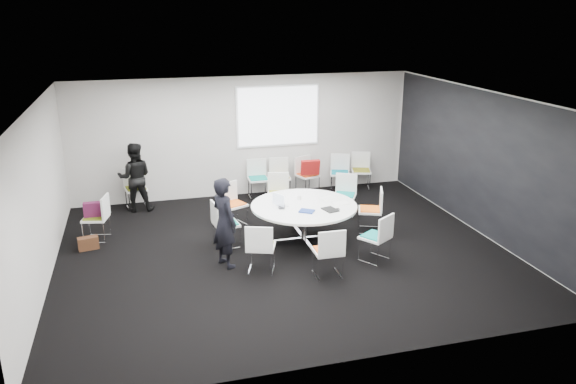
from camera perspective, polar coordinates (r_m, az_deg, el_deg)
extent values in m
cube|color=black|center=(10.40, -0.48, -6.11)|extent=(8.00, 7.00, 0.04)
cube|color=white|center=(9.58, -0.53, 9.56)|extent=(8.00, 7.00, 0.04)
cube|color=#B6B1AC|center=(13.22, -4.43, 5.65)|extent=(8.00, 0.04, 2.80)
cube|color=#B6B1AC|center=(6.77, 7.19, -6.92)|extent=(8.00, 0.04, 2.80)
cube|color=#B6B1AC|center=(9.73, -24.05, -0.51)|extent=(0.04, 7.00, 2.80)
cube|color=#B6B1AC|center=(11.56, 19.17, 2.85)|extent=(0.04, 7.00, 2.80)
cube|color=black|center=(11.54, 19.05, 2.84)|extent=(0.01, 6.94, 2.74)
cube|color=silver|center=(10.82, 1.60, -4.77)|extent=(0.90, 0.90, 0.08)
cylinder|color=silver|center=(10.69, 1.61, -3.16)|extent=(0.10, 0.10, 0.65)
cylinder|color=white|center=(10.57, 1.63, -1.42)|extent=(2.00, 2.00, 0.04)
cube|color=white|center=(13.25, -1.00, 7.71)|extent=(1.90, 0.03, 1.35)
cube|color=silver|center=(11.32, 8.26, -2.95)|extent=(0.55, 0.55, 0.42)
cube|color=white|center=(11.24, 8.31, -1.86)|extent=(0.58, 0.59, 0.04)
cube|color=#D75912|center=(11.23, 8.32, -1.72)|extent=(0.50, 0.51, 0.03)
cube|color=white|center=(11.18, 9.44, -0.79)|extent=(0.20, 0.44, 0.42)
cube|color=silver|center=(12.11, 5.73, -1.43)|extent=(0.57, 0.57, 0.42)
cube|color=white|center=(12.04, 5.77, -0.40)|extent=(0.62, 0.61, 0.04)
cube|color=#097A73|center=(12.03, 5.77, -0.26)|extent=(0.53, 0.53, 0.03)
cube|color=white|center=(12.17, 5.95, 0.94)|extent=(0.42, 0.26, 0.42)
cube|color=silver|center=(12.12, -0.97, -1.32)|extent=(0.50, 0.50, 0.42)
cube|color=white|center=(12.05, -0.97, -0.29)|extent=(0.55, 0.53, 0.04)
cube|color=olive|center=(12.04, -0.97, -0.15)|extent=(0.48, 0.46, 0.03)
cube|color=white|center=(12.18, -1.00, 1.05)|extent=(0.46, 0.14, 0.42)
cube|color=silver|center=(11.56, -5.52, -2.40)|extent=(0.55, 0.55, 0.42)
cube|color=white|center=(11.48, -5.56, -1.32)|extent=(0.60, 0.59, 0.04)
cube|color=#D65616|center=(11.47, -5.56, -1.18)|extent=(0.52, 0.51, 0.03)
cube|color=white|center=(11.57, -6.17, 0.02)|extent=(0.44, 0.22, 0.42)
cube|color=silver|center=(10.59, -6.25, -4.40)|extent=(0.47, 0.47, 0.42)
cube|color=white|center=(10.50, -6.30, -3.24)|extent=(0.50, 0.52, 0.04)
cube|color=#07786A|center=(10.49, -6.30, -3.09)|extent=(0.43, 0.45, 0.03)
cube|color=white|center=(10.37, -7.45, -2.22)|extent=(0.10, 0.46, 0.42)
cube|color=silver|center=(9.57, -2.75, -6.85)|extent=(0.54, 0.54, 0.42)
cube|color=white|center=(9.48, -2.77, -5.59)|extent=(0.58, 0.57, 0.04)
cube|color=olive|center=(9.46, -2.77, -5.42)|extent=(0.51, 0.50, 0.03)
cube|color=white|center=(9.19, -2.97, -4.80)|extent=(0.44, 0.19, 0.42)
cube|color=silver|center=(9.41, 4.03, -7.32)|extent=(0.43, 0.43, 0.42)
cube|color=white|center=(9.32, 4.06, -6.04)|extent=(0.47, 0.45, 0.04)
cube|color=#D45216|center=(9.31, 4.06, -5.87)|extent=(0.41, 0.39, 0.03)
cube|color=white|center=(9.04, 4.50, -5.24)|extent=(0.46, 0.05, 0.42)
cube|color=silver|center=(10.06, 8.77, -5.76)|extent=(0.58, 0.58, 0.42)
cube|color=white|center=(9.97, 8.83, -4.55)|extent=(0.63, 0.62, 0.04)
cube|color=#0B7A74|center=(9.96, 8.84, -4.40)|extent=(0.54, 0.54, 0.03)
cube|color=white|center=(9.78, 9.93, -3.61)|extent=(0.40, 0.28, 0.42)
cube|color=silver|center=(13.23, -3.03, 0.34)|extent=(0.44, 0.44, 0.42)
cube|color=white|center=(13.16, -3.05, 1.30)|extent=(0.48, 0.46, 0.04)
cube|color=#0C8175|center=(13.15, -3.05, 1.42)|extent=(0.41, 0.40, 0.03)
cube|color=white|center=(13.29, -3.22, 2.50)|extent=(0.46, 0.05, 0.42)
cube|color=silver|center=(13.34, -0.80, 0.53)|extent=(0.46, 0.46, 0.42)
cube|color=white|center=(13.28, -0.80, 1.47)|extent=(0.50, 0.48, 0.04)
cube|color=brown|center=(13.27, -0.80, 1.60)|extent=(0.43, 0.41, 0.03)
cube|color=white|center=(13.41, -0.95, 2.67)|extent=(0.46, 0.08, 0.42)
cube|color=silver|center=(13.51, 1.99, 0.74)|extent=(0.54, 0.54, 0.42)
cube|color=white|center=(13.44, 2.00, 1.68)|extent=(0.58, 0.57, 0.04)
cube|color=#D24417|center=(13.44, 2.00, 1.80)|extent=(0.50, 0.49, 0.03)
cube|color=white|center=(13.54, 1.48, 2.82)|extent=(0.45, 0.19, 0.42)
cube|color=silver|center=(13.74, 5.26, 0.97)|extent=(0.54, 0.54, 0.42)
cube|color=white|center=(13.67, 5.29, 1.89)|extent=(0.58, 0.57, 0.04)
cube|color=#086F84|center=(13.66, 5.29, 2.01)|extent=(0.51, 0.50, 0.03)
cube|color=white|center=(13.81, 5.32, 3.05)|extent=(0.44, 0.19, 0.42)
cube|color=silver|center=(13.98, 7.41, 1.20)|extent=(0.52, 0.52, 0.42)
cube|color=white|center=(13.91, 7.45, 2.10)|extent=(0.57, 0.55, 0.04)
cube|color=olive|center=(13.91, 7.45, 2.22)|extent=(0.49, 0.48, 0.03)
cube|color=white|center=(14.05, 7.40, 3.24)|extent=(0.45, 0.17, 0.42)
cube|color=silver|center=(11.41, -18.84, -3.61)|extent=(0.51, 0.51, 0.42)
cube|color=white|center=(11.33, -18.96, -2.53)|extent=(0.54, 0.55, 0.04)
cube|color=#616D15|center=(11.32, -18.98, -2.38)|extent=(0.46, 0.48, 0.03)
cube|color=white|center=(11.20, -18.06, -1.43)|extent=(0.15, 0.46, 0.42)
cube|color=silver|center=(12.94, -15.10, -0.69)|extent=(0.49, 0.49, 0.42)
cube|color=white|center=(12.87, -15.19, 0.28)|extent=(0.53, 0.52, 0.04)
cube|color=#636917|center=(12.87, -15.20, 0.41)|extent=(0.46, 0.45, 0.03)
cube|color=white|center=(13.01, -15.45, 1.50)|extent=(0.46, 0.12, 0.42)
imported|color=black|center=(9.60, -6.47, -3.09)|extent=(0.58, 0.68, 1.58)
imported|color=black|center=(12.64, -15.30, 1.46)|extent=(0.78, 0.63, 1.52)
imported|color=#333338|center=(10.46, -0.43, -1.45)|extent=(0.25, 0.33, 0.02)
cube|color=silver|center=(10.46, -1.00, -0.78)|extent=(0.16, 0.27, 0.22)
cube|color=black|center=(10.32, 4.30, -1.79)|extent=(0.29, 0.35, 0.02)
cube|color=navy|center=(10.21, 1.91, -1.95)|extent=(0.33, 0.31, 0.03)
cube|color=silver|center=(10.96, 4.03, -0.63)|extent=(0.35, 0.30, 0.00)
cube|color=silver|center=(10.71, 5.39, -1.12)|extent=(0.33, 0.25, 0.00)
cylinder|color=white|center=(10.84, 1.15, -0.56)|extent=(0.08, 0.08, 0.09)
cube|color=black|center=(10.36, 4.89, -1.75)|extent=(0.15, 0.09, 0.01)
cube|color=#501535|center=(11.28, -19.05, -1.67)|extent=(0.40, 0.14, 0.28)
cube|color=#472816|center=(11.05, -19.63, -4.92)|extent=(0.38, 0.22, 0.24)
cube|color=maroon|center=(13.18, 2.28, 2.51)|extent=(0.45, 0.18, 0.36)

